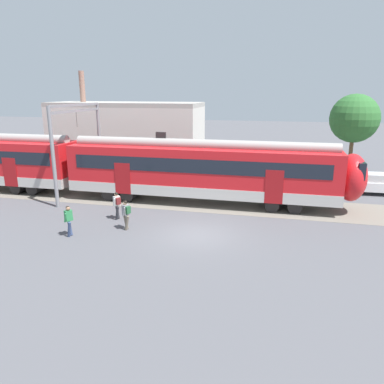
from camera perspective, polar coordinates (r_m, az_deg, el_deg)
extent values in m
plane|color=#515156|center=(20.03, 0.73, -6.52)|extent=(160.00, 160.00, 0.00)
cube|color=slate|center=(29.95, -19.85, -0.07)|extent=(80.00, 4.40, 0.01)
cube|color=#B7B2AD|center=(25.45, 1.20, 0.70)|extent=(18.00, 3.06, 0.70)
cube|color=red|center=(25.11, 1.22, 4.13)|extent=(18.00, 3.00, 2.40)
cube|color=black|center=(23.62, 0.44, 3.92)|extent=(16.56, 0.03, 0.90)
cube|color=maroon|center=(23.27, 12.40, 0.74)|extent=(1.10, 0.04, 2.10)
cube|color=maroon|center=(25.38, -10.53, 2.03)|extent=(1.10, 0.04, 2.10)
cylinder|color=#9C9793|center=(24.88, 1.23, 7.25)|extent=(17.64, 0.70, 0.70)
cube|color=black|center=(25.51, -4.77, 8.64)|extent=(0.70, 0.12, 0.40)
cylinder|color=black|center=(25.10, 15.35, -1.48)|extent=(0.90, 2.40, 0.90)
cylinder|color=black|center=(25.08, 12.16, -1.29)|extent=(0.90, 2.40, 0.90)
cylinder|color=black|center=(27.02, -8.98, 0.06)|extent=(0.90, 2.40, 0.90)
cylinder|color=black|center=(27.57, -11.67, 0.23)|extent=(0.90, 2.40, 0.90)
ellipsoid|color=red|center=(25.03, 23.13, 2.05)|extent=(1.80, 2.85, 2.95)
cube|color=black|center=(24.97, 24.06, 3.33)|extent=(0.40, 2.40, 1.00)
cube|color=maroon|center=(29.93, -25.99, 2.73)|extent=(1.10, 0.04, 2.10)
cylinder|color=black|center=(30.58, -22.01, 0.89)|extent=(0.90, 2.40, 0.90)
cylinder|color=black|center=(31.40, -24.10, 1.02)|extent=(0.90, 2.40, 0.90)
cylinder|color=navy|center=(20.57, -18.20, -5.45)|extent=(0.38, 0.31, 0.87)
cylinder|color=navy|center=(20.88, -18.12, -5.13)|extent=(0.38, 0.31, 0.87)
cube|color=#2D7F47|center=(20.50, -18.32, -3.42)|extent=(0.39, 0.43, 0.56)
cylinder|color=#2D7F47|center=(20.67, -17.87, -3.37)|extent=(0.26, 0.21, 0.52)
cylinder|color=#2D7F47|center=(20.35, -18.76, -3.74)|extent=(0.26, 0.21, 0.52)
sphere|color=#9E7051|center=(20.36, -18.39, -2.40)|extent=(0.22, 0.22, 0.22)
sphere|color=black|center=(20.37, -18.42, -2.30)|extent=(0.20, 0.20, 0.20)
cylinder|color=#28282D|center=(22.85, -11.30, -2.91)|extent=(0.38, 0.33, 0.87)
cylinder|color=#28282D|center=(22.53, -11.33, -3.17)|extent=(0.38, 0.33, 0.87)
cube|color=silver|center=(22.48, -11.41, -1.32)|extent=(0.40, 0.43, 0.56)
cylinder|color=silver|center=(22.32, -11.79, -1.59)|extent=(0.25, 0.22, 0.52)
cylinder|color=silver|center=(22.66, -11.02, -1.30)|extent=(0.25, 0.22, 0.52)
sphere|color=tan|center=(22.39, -11.49, -0.35)|extent=(0.22, 0.22, 0.22)
sphere|color=black|center=(22.37, -11.46, -0.29)|extent=(0.20, 0.20, 0.20)
cube|color=maroon|center=(22.32, -11.18, -1.37)|extent=(0.29, 0.32, 0.40)
cylinder|color=#6B6051|center=(21.09, -10.07, -4.38)|extent=(0.38, 0.28, 0.87)
cylinder|color=#6B6051|center=(20.79, -9.89, -4.67)|extent=(0.38, 0.28, 0.87)
cube|color=gray|center=(20.71, -10.07, -2.68)|extent=(0.36, 0.43, 0.56)
cylinder|color=gray|center=(20.53, -10.35, -3.00)|extent=(0.26, 0.18, 0.52)
cylinder|color=gray|center=(20.93, -9.78, -2.62)|extent=(0.26, 0.18, 0.52)
sphere|color=tan|center=(20.61, -10.16, -1.63)|extent=(0.22, 0.22, 0.22)
sphere|color=black|center=(20.59, -10.13, -1.56)|extent=(0.20, 0.20, 0.20)
cube|color=#235633|center=(20.58, -9.73, -2.72)|extent=(0.26, 0.32, 0.40)
cube|color=silver|center=(30.77, 25.90, 0.92)|extent=(4.05, 1.76, 0.68)
cube|color=silver|center=(30.61, 25.76, 2.06)|extent=(1.94, 1.50, 0.56)
cylinder|color=black|center=(31.30, 23.30, 0.78)|extent=(0.61, 0.22, 0.60)
cylinder|color=black|center=(29.82, 23.87, 0.06)|extent=(0.61, 0.22, 0.60)
cylinder|color=gray|center=(25.53, -20.38, 4.85)|extent=(0.24, 0.24, 6.50)
cylinder|color=gray|center=(30.99, -13.89, 7.01)|extent=(0.24, 0.24, 6.50)
cube|color=gray|center=(27.92, -17.34, 12.54)|extent=(0.20, 6.40, 0.16)
cube|color=gray|center=(27.93, -17.27, 11.72)|extent=(0.20, 6.40, 0.16)
cylinder|color=black|center=(27.97, -17.17, 10.50)|extent=(0.03, 0.03, 1.00)
cube|color=beige|center=(36.10, -9.95, 7.92)|extent=(14.02, 5.00, 6.00)
cube|color=#A7A39B|center=(35.86, -10.19, 13.00)|extent=(14.02, 5.00, 0.40)
cylinder|color=#8C6656|center=(37.70, -16.37, 14.86)|extent=(0.50, 0.50, 3.20)
cylinder|color=brown|center=(34.30, 22.93, 4.76)|extent=(0.32, 0.32, 3.84)
sphere|color=#2D662D|center=(33.93, 23.51, 10.25)|extent=(3.96, 3.96, 3.96)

